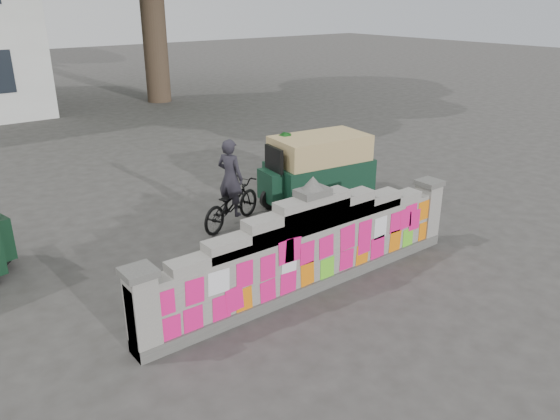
{
  "coord_description": "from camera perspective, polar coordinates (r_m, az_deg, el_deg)",
  "views": [
    {
      "loc": [
        -5.44,
        -6.18,
        4.66
      ],
      "look_at": [
        0.11,
        1.0,
        1.1
      ],
      "focal_mm": 35.0,
      "sensor_mm": 36.0,
      "label": 1
    }
  ],
  "objects": [
    {
      "name": "cyclist_bike",
      "position": [
        11.81,
        -5.12,
        0.66
      ],
      "size": [
        1.99,
        1.29,
        0.99
      ],
      "primitive_type": "imported",
      "rotation": [
        0.0,
        0.0,
        1.94
      ],
      "color": "black",
      "rests_on": "ground"
    },
    {
      "name": "parapet_wall",
      "position": [
        9.11,
        3.33,
        -4.03
      ],
      "size": [
        6.48,
        0.44,
        2.01
      ],
      "color": "#4C4C49",
      "rests_on": "ground"
    },
    {
      "name": "rickshaw_right",
      "position": [
        13.23,
        3.89,
        4.5
      ],
      "size": [
        2.93,
        1.62,
        1.58
      ],
      "rotation": [
        0.0,
        0.0,
        3.02
      ],
      "color": "#0F2F20",
      "rests_on": "ground"
    },
    {
      "name": "ground",
      "position": [
        9.46,
        3.21,
        -8.12
      ],
      "size": [
        100.0,
        100.0,
        0.0
      ],
      "primitive_type": "plane",
      "color": "#383533",
      "rests_on": "ground"
    },
    {
      "name": "pedestrian",
      "position": [
        13.26,
        0.69,
        4.59
      ],
      "size": [
        0.91,
        0.99,
        1.64
      ],
      "primitive_type": "imported",
      "rotation": [
        0.0,
        0.0,
        -1.11
      ],
      "color": "#227F27",
      "rests_on": "ground"
    },
    {
      "name": "cyclist_rider",
      "position": [
        11.69,
        -5.17,
        2.23
      ],
      "size": [
        0.59,
        0.71,
        1.67
      ],
      "primitive_type": "imported",
      "rotation": [
        0.0,
        0.0,
        1.94
      ],
      "color": "#24222B",
      "rests_on": "ground"
    }
  ]
}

